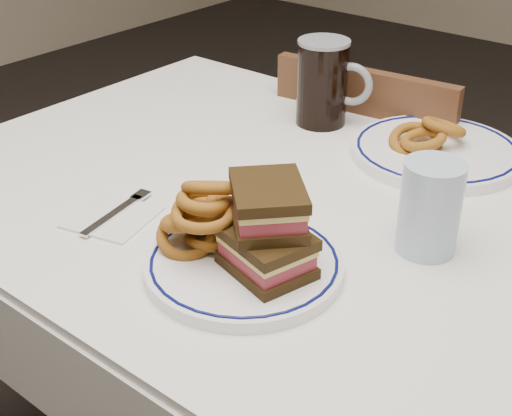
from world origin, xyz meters
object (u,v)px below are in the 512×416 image
Objects in this scene: main_plate at (244,264)px; reuben_sandwich at (267,228)px; chair_far at (373,215)px; beer_mug at (324,82)px; far_plate at (436,151)px.

reuben_sandwich is at bearing 13.02° from main_plate.
chair_far is 0.43m from beer_mug.
reuben_sandwich is 0.50× the size of far_plate.
chair_far is 0.43m from far_plate.
beer_mug reaches higher than chair_far.
main_plate is 1.62× the size of beer_mug.
main_plate is at bearing -66.74° from beer_mug.
reuben_sandwich reaches higher than far_plate.
beer_mug is at bearing -96.22° from chair_far.
beer_mug reaches higher than far_plate.
beer_mug reaches higher than main_plate.
far_plate is at bearing 85.80° from main_plate.
chair_far is at bearing 107.87° from reuben_sandwich.
reuben_sandwich is 0.53m from beer_mug.
far_plate is (0.04, 0.48, 0.00)m from main_plate.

